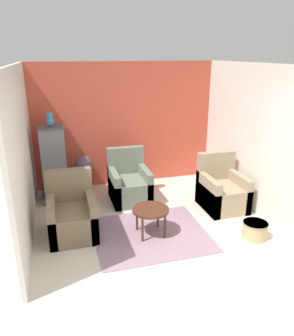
{
  "coord_description": "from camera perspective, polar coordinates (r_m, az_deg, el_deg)",
  "views": [
    {
      "loc": [
        -1.4,
        -3.3,
        2.74
      ],
      "look_at": [
        0.0,
        1.7,
        0.9
      ],
      "focal_mm": 35.0,
      "sensor_mm": 36.0,
      "label": 1
    }
  ],
  "objects": [
    {
      "name": "armchair_left",
      "position": [
        5.32,
        -12.91,
        -8.18
      ],
      "size": [
        0.72,
        0.84,
        0.99
      ],
      "color": "#7A664C",
      "rests_on": "ground_plane"
    },
    {
      "name": "potted_plant",
      "position": [
        6.76,
        -10.88,
        -0.42
      ],
      "size": [
        0.36,
        0.33,
        0.78
      ],
      "color": "brown",
      "rests_on": "ground_plane"
    },
    {
      "name": "wall_right",
      "position": [
        6.18,
        17.64,
        5.0
      ],
      "size": [
        0.06,
        3.39,
        2.58
      ],
      "color": "silver",
      "rests_on": "ground_plane"
    },
    {
      "name": "wall_back_accent",
      "position": [
        7.02,
        -3.83,
        7.52
      ],
      "size": [
        3.94,
        0.06,
        2.58
      ],
      "color": "#C64C38",
      "rests_on": "ground_plane"
    },
    {
      "name": "area_rug",
      "position": [
        5.32,
        0.62,
        -11.41
      ],
      "size": [
        1.77,
        1.56,
        0.01
      ],
      "color": "gray",
      "rests_on": "ground_plane"
    },
    {
      "name": "wicker_basket",
      "position": [
        5.44,
        18.27,
        -10.13
      ],
      "size": [
        0.4,
        0.4,
        0.26
      ],
      "color": "tan",
      "rests_on": "ground_plane"
    },
    {
      "name": "wall_left",
      "position": [
        5.23,
        -20.92,
        2.09
      ],
      "size": [
        0.06,
        3.39,
        2.58
      ],
      "color": "silver",
      "rests_on": "ground_plane"
    },
    {
      "name": "parrot",
      "position": [
        6.28,
        -16.56,
        8.07
      ],
      "size": [
        0.13,
        0.24,
        0.28
      ],
      "color": "teal",
      "rests_on": "birdcage"
    },
    {
      "name": "armchair_middle",
      "position": [
        6.37,
        -3.11,
        -2.94
      ],
      "size": [
        0.72,
        0.84,
        0.99
      ],
      "color": "slate",
      "rests_on": "ground_plane"
    },
    {
      "name": "coffee_table",
      "position": [
        5.13,
        0.63,
        -7.6
      ],
      "size": [
        0.58,
        0.58,
        0.45
      ],
      "color": "#472819",
      "rests_on": "ground_plane"
    },
    {
      "name": "ground_plane",
      "position": [
        4.51,
        6.12,
        -18.01
      ],
      "size": [
        20.0,
        20.0,
        0.0
      ],
      "primitive_type": "plane",
      "color": "beige",
      "rests_on": "ground"
    },
    {
      "name": "birdcage",
      "position": [
        6.5,
        -15.82,
        0.4
      ],
      "size": [
        0.57,
        0.57,
        1.45
      ],
      "color": "#555559",
      "rests_on": "ground_plane"
    },
    {
      "name": "armchair_right",
      "position": [
        6.21,
        12.89,
        -4.02
      ],
      "size": [
        0.72,
        0.84,
        0.99
      ],
      "color": "#9E896B",
      "rests_on": "ground_plane"
    }
  ]
}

